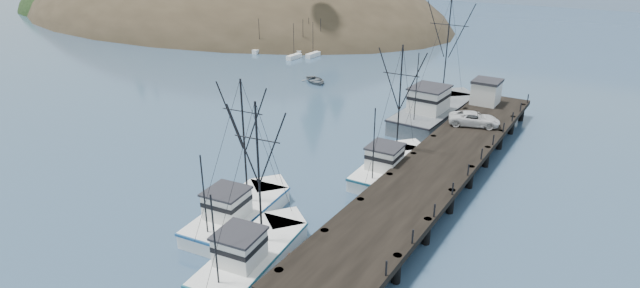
{
  "coord_description": "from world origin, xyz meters",
  "views": [
    {
      "loc": [
        26.16,
        -22.83,
        19.69
      ],
      "look_at": [
        3.87,
        12.31,
        2.5
      ],
      "focal_mm": 28.0,
      "sensor_mm": 36.0,
      "label": 1
    }
  ],
  "objects_px": {
    "trawler_near": "(254,253)",
    "work_vessel": "(436,110)",
    "trawler_mid": "(241,211)",
    "pier_shed": "(486,92)",
    "pickup_truck": "(474,119)",
    "trawler_far": "(391,165)",
    "motorboat": "(315,83)",
    "pier": "(441,163)"
  },
  "relations": [
    {
      "from": "pier",
      "to": "trawler_far",
      "type": "distance_m",
      "value": 4.45
    },
    {
      "from": "trawler_mid",
      "to": "work_vessel",
      "type": "bearing_deg",
      "value": 81.53
    },
    {
      "from": "pier",
      "to": "pickup_truck",
      "type": "relative_size",
      "value": 8.7
    },
    {
      "from": "trawler_near",
      "to": "trawler_mid",
      "type": "relative_size",
      "value": 0.99
    },
    {
      "from": "work_vessel",
      "to": "pickup_truck",
      "type": "xyz_separation_m",
      "value": [
        5.73,
        -4.79,
        1.47
      ]
    },
    {
      "from": "pickup_truck",
      "to": "motorboat",
      "type": "distance_m",
      "value": 28.86
    },
    {
      "from": "pickup_truck",
      "to": "motorboat",
      "type": "bearing_deg",
      "value": 49.16
    },
    {
      "from": "trawler_near",
      "to": "pier_shed",
      "type": "relative_size",
      "value": 3.49
    },
    {
      "from": "work_vessel",
      "to": "motorboat",
      "type": "height_order",
      "value": "work_vessel"
    },
    {
      "from": "pickup_truck",
      "to": "work_vessel",
      "type": "bearing_deg",
      "value": 32.1
    },
    {
      "from": "trawler_near",
      "to": "work_vessel",
      "type": "height_order",
      "value": "work_vessel"
    },
    {
      "from": "trawler_mid",
      "to": "pier_shed",
      "type": "relative_size",
      "value": 3.52
    },
    {
      "from": "pickup_truck",
      "to": "pier",
      "type": "bearing_deg",
      "value": 163.13
    },
    {
      "from": "pier",
      "to": "pickup_truck",
      "type": "bearing_deg",
      "value": 91.11
    },
    {
      "from": "work_vessel",
      "to": "pier_shed",
      "type": "xyz_separation_m",
      "value": [
        4.65,
        3.23,
        2.19
      ]
    },
    {
      "from": "motorboat",
      "to": "pier_shed",
      "type": "bearing_deg",
      "value": -61.97
    },
    {
      "from": "trawler_mid",
      "to": "pier_shed",
      "type": "height_order",
      "value": "trawler_mid"
    },
    {
      "from": "trawler_mid",
      "to": "pickup_truck",
      "type": "distance_m",
      "value": 26.58
    },
    {
      "from": "trawler_far",
      "to": "pier_shed",
      "type": "height_order",
      "value": "trawler_far"
    },
    {
      "from": "work_vessel",
      "to": "pickup_truck",
      "type": "distance_m",
      "value": 7.61
    },
    {
      "from": "motorboat",
      "to": "trawler_mid",
      "type": "bearing_deg",
      "value": -120.26
    },
    {
      "from": "pier",
      "to": "trawler_near",
      "type": "xyz_separation_m",
      "value": [
        -5.95,
        -18.22,
        -0.87
      ]
    },
    {
      "from": "pier",
      "to": "pier_shed",
      "type": "relative_size",
      "value": 13.75
    },
    {
      "from": "pickup_truck",
      "to": "motorboat",
      "type": "xyz_separation_m",
      "value": [
        -26.48,
        11.16,
        -2.7
      ]
    },
    {
      "from": "trawler_near",
      "to": "trawler_far",
      "type": "height_order",
      "value": "trawler_far"
    },
    {
      "from": "trawler_far",
      "to": "pickup_truck",
      "type": "bearing_deg",
      "value": 69.81
    },
    {
      "from": "trawler_mid",
      "to": "motorboat",
      "type": "height_order",
      "value": "trawler_mid"
    },
    {
      "from": "trawler_mid",
      "to": "trawler_far",
      "type": "height_order",
      "value": "trawler_far"
    },
    {
      "from": "trawler_far",
      "to": "work_vessel",
      "type": "distance_m",
      "value": 15.89
    },
    {
      "from": "pier_shed",
      "to": "pickup_truck",
      "type": "xyz_separation_m",
      "value": [
        1.07,
        -8.02,
        -0.72
      ]
    },
    {
      "from": "pier",
      "to": "trawler_far",
      "type": "relative_size",
      "value": 3.72
    },
    {
      "from": "motorboat",
      "to": "trawler_near",
      "type": "bearing_deg",
      "value": -117.16
    },
    {
      "from": "trawler_near",
      "to": "trawler_far",
      "type": "relative_size",
      "value": 0.95
    },
    {
      "from": "motorboat",
      "to": "work_vessel",
      "type": "bearing_deg",
      "value": -72.0
    },
    {
      "from": "trawler_near",
      "to": "pier_shed",
      "type": "bearing_deg",
      "value": 82.62
    },
    {
      "from": "trawler_near",
      "to": "motorboat",
      "type": "distance_m",
      "value": 44.48
    },
    {
      "from": "pier",
      "to": "pier_shed",
      "type": "distance_m",
      "value": 18.13
    },
    {
      "from": "trawler_far",
      "to": "pier_shed",
      "type": "relative_size",
      "value": 3.7
    },
    {
      "from": "trawler_mid",
      "to": "motorboat",
      "type": "bearing_deg",
      "value": 114.67
    },
    {
      "from": "trawler_far",
      "to": "pier_shed",
      "type": "distance_m",
      "value": 19.43
    },
    {
      "from": "pickup_truck",
      "to": "trawler_far",
      "type": "bearing_deg",
      "value": 141.83
    },
    {
      "from": "trawler_mid",
      "to": "pickup_truck",
      "type": "height_order",
      "value": "trawler_mid"
    }
  ]
}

